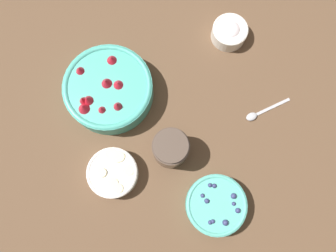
{
  "coord_description": "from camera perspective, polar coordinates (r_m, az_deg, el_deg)",
  "views": [
    {
      "loc": [
        0.24,
        0.1,
        0.89
      ],
      "look_at": [
        0.09,
        -0.01,
        0.05
      ],
      "focal_mm": 35.0,
      "sensor_mm": 36.0,
      "label": 1
    }
  ],
  "objects": [
    {
      "name": "ground_plane",
      "position": [
        0.93,
        3.55,
        3.59
      ],
      "size": [
        4.0,
        4.0,
        0.0
      ],
      "primitive_type": "plane",
      "color": "brown"
    },
    {
      "name": "bowl_strawberries",
      "position": [
        0.91,
        -10.34,
        6.32
      ],
      "size": [
        0.24,
        0.24,
        0.09
      ],
      "color": "#47AD9E",
      "rests_on": "ground_plane"
    },
    {
      "name": "bowl_blueberries",
      "position": [
        0.87,
        8.33,
        -13.43
      ],
      "size": [
        0.15,
        0.15,
        0.06
      ],
      "color": "#56B7A8",
      "rests_on": "ground_plane"
    },
    {
      "name": "bowl_bananas",
      "position": [
        0.88,
        -9.59,
        -8.05
      ],
      "size": [
        0.13,
        0.13,
        0.05
      ],
      "color": "white",
      "rests_on": "ground_plane"
    },
    {
      "name": "bowl_cream",
      "position": [
        0.99,
        10.67,
        15.83
      ],
      "size": [
        0.1,
        0.1,
        0.05
      ],
      "color": "white",
      "rests_on": "ground_plane"
    },
    {
      "name": "jar_chocolate",
      "position": [
        0.85,
        0.47,
        -3.99
      ],
      "size": [
        0.09,
        0.09,
        0.1
      ],
      "color": "#4C3D33",
      "rests_on": "ground_plane"
    },
    {
      "name": "spoon",
      "position": [
        0.95,
        15.67,
        2.22
      ],
      "size": [
        0.13,
        0.08,
        0.01
      ],
      "color": "#B2B2B7",
      "rests_on": "ground_plane"
    }
  ]
}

